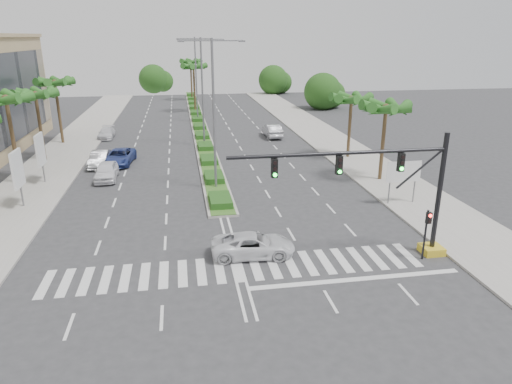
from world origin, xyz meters
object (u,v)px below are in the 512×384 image
at_px(car_right, 272,131).
at_px(car_parked_d, 107,133).
at_px(car_parked_a, 106,171).
at_px(car_parked_b, 100,159).
at_px(car_crossing, 253,245).
at_px(car_parked_c, 120,157).

bearing_deg(car_right, car_parked_d, -8.65).
distance_m(car_parked_a, car_parked_d, 18.27).
height_order(car_parked_a, car_right, car_right).
height_order(car_parked_b, car_parked_d, car_parked_b).
bearing_deg(car_parked_a, car_parked_d, 96.99).
bearing_deg(car_crossing, car_parked_d, 24.33).
xyz_separation_m(car_parked_b, car_right, (19.37, 10.60, 0.08)).
xyz_separation_m(car_parked_d, car_right, (20.57, -2.84, 0.19)).
distance_m(car_parked_b, car_crossing, 24.48).
bearing_deg(car_parked_b, car_parked_a, -72.08).
height_order(car_parked_c, car_crossing, car_parked_c).
distance_m(car_parked_b, car_parked_c, 1.87).
bearing_deg(car_crossing, car_right, -9.36).
height_order(car_parked_c, car_right, car_right).
bearing_deg(car_right, car_crossing, 75.77).
relative_size(car_crossing, car_right, 0.97).
bearing_deg(car_parked_c, car_right, 36.63).
bearing_deg(car_parked_d, car_right, -7.34).
height_order(car_crossing, car_right, car_right).
bearing_deg(car_right, car_parked_b, 27.90).
distance_m(car_parked_a, car_right, 23.70).
height_order(car_parked_b, car_crossing, car_parked_b).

